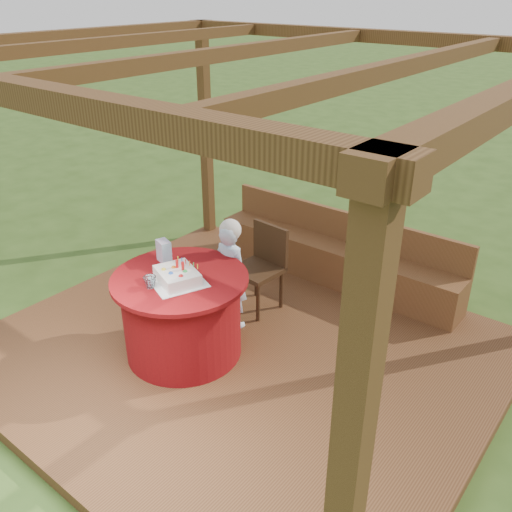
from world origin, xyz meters
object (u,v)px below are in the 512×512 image
(birthday_cake, at_px, (177,276))
(gift_bag, at_px, (164,251))
(bench, at_px, (335,259))
(elderly_woman, at_px, (231,272))
(drinking_glass, at_px, (150,282))
(table, at_px, (182,315))
(chair, at_px, (262,263))

(birthday_cake, bearing_deg, gift_bag, 151.94)
(bench, distance_m, birthday_cake, 2.26)
(elderly_woman, height_order, drinking_glass, elderly_woman)
(table, relative_size, gift_bag, 5.84)
(elderly_woman, bearing_deg, bench, 77.16)
(chair, bearing_deg, elderly_woman, -92.46)
(chair, relative_size, birthday_cake, 1.59)
(gift_bag, bearing_deg, drinking_glass, -38.51)
(drinking_glass, bearing_deg, gift_bag, 122.66)
(chair, xyz_separation_m, drinking_glass, (-0.13, -1.39, 0.35))
(birthday_cake, xyz_separation_m, drinking_glass, (-0.12, -0.21, -0.01))
(elderly_woman, relative_size, gift_bag, 5.49)
(gift_bag, bearing_deg, chair, 87.34)
(bench, height_order, elderly_woman, elderly_woman)
(table, xyz_separation_m, birthday_cake, (0.05, -0.07, 0.45))
(drinking_glass, bearing_deg, table, 77.35)
(chair, relative_size, elderly_woman, 0.79)
(table, height_order, elderly_woman, elderly_woman)
(table, bearing_deg, drinking_glass, -102.65)
(bench, xyz_separation_m, chair, (-0.31, -0.97, 0.24))
(table, xyz_separation_m, gift_bag, (-0.33, 0.13, 0.50))
(birthday_cake, distance_m, gift_bag, 0.43)
(chair, height_order, elderly_woman, elderly_woman)
(table, distance_m, gift_bag, 0.61)
(table, bearing_deg, chair, 86.81)
(drinking_glass, bearing_deg, bench, 79.62)
(gift_bag, bearing_deg, birthday_cake, -9.23)
(elderly_woman, relative_size, birthday_cake, 2.02)
(bench, relative_size, drinking_glass, 27.17)
(table, relative_size, drinking_glass, 11.05)
(bench, bearing_deg, drinking_glass, -100.38)
(table, xyz_separation_m, elderly_woman, (0.04, 0.64, 0.18))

